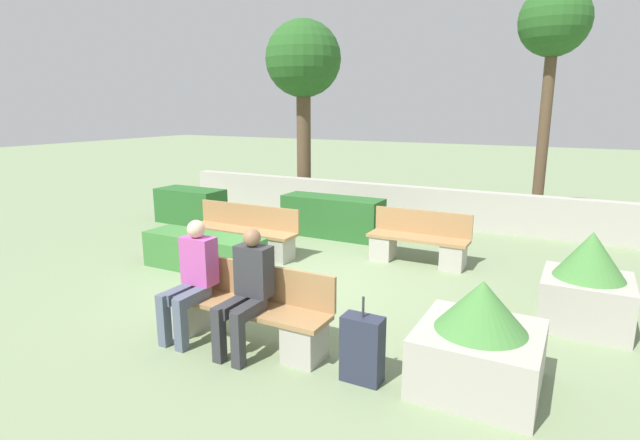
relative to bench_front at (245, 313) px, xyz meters
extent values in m
plane|color=gray|center=(-0.40, 1.78, -0.34)|extent=(60.00, 60.00, 0.00)
cube|color=#ADA89E|center=(-0.40, 6.54, 0.07)|extent=(11.66, 0.30, 0.82)
cube|color=#A37A4C|center=(0.00, -0.04, 0.09)|extent=(2.02, 0.44, 0.05)
cube|color=#A37A4C|center=(0.00, 0.20, 0.32)|extent=(2.02, 0.04, 0.40)
cube|color=#ADA89E|center=(-0.78, -0.04, -0.13)|extent=(0.36, 0.40, 0.41)
cube|color=#ADA89E|center=(0.78, -0.04, -0.13)|extent=(0.36, 0.40, 0.41)
cube|color=#A37A4C|center=(0.81, 3.65, 0.09)|extent=(1.66, 0.44, 0.05)
cube|color=#A37A4C|center=(0.81, 3.90, 0.32)|extent=(1.66, 0.04, 0.40)
cube|color=#ADA89E|center=(0.21, 3.65, -0.13)|extent=(0.36, 0.40, 0.41)
cube|color=#ADA89E|center=(1.41, 3.65, -0.13)|extent=(0.36, 0.40, 0.41)
cube|color=#A37A4C|center=(-2.08, 2.71, 0.09)|extent=(2.08, 0.44, 0.05)
cube|color=#A37A4C|center=(-2.08, 2.95, 0.32)|extent=(2.08, 0.04, 0.40)
cube|color=#ADA89E|center=(-2.89, 2.71, -0.13)|extent=(0.36, 0.40, 0.41)
cube|color=#ADA89E|center=(-1.27, 2.71, -0.13)|extent=(0.36, 0.40, 0.41)
cube|color=#515B70|center=(-0.70, -0.25, 0.18)|extent=(0.14, 0.46, 0.13)
cube|color=#515B70|center=(-0.50, -0.25, 0.18)|extent=(0.14, 0.46, 0.13)
cube|color=#515B70|center=(-0.72, -0.48, -0.04)|extent=(0.11, 0.11, 0.59)
cube|color=#515B70|center=(-0.48, -0.48, -0.04)|extent=(0.11, 0.11, 0.59)
cube|color=#B74C9E|center=(-0.60, -0.01, 0.52)|extent=(0.38, 0.22, 0.54)
sphere|color=beige|center=(-0.60, -0.03, 0.89)|extent=(0.20, 0.20, 0.20)
cube|color=#333338|center=(0.05, -0.25, 0.18)|extent=(0.14, 0.46, 0.13)
cube|color=#333338|center=(0.25, -0.25, 0.18)|extent=(0.14, 0.46, 0.13)
cube|color=#333338|center=(0.03, -0.48, -0.04)|extent=(0.11, 0.11, 0.59)
cube|color=#333338|center=(0.27, -0.48, -0.04)|extent=(0.11, 0.11, 0.59)
cube|color=#333338|center=(0.15, -0.01, 0.52)|extent=(0.38, 0.22, 0.54)
sphere|color=#936B4C|center=(0.15, -0.03, 0.88)|extent=(0.19, 0.19, 0.19)
cube|color=#286028|center=(-1.25, 4.62, 0.06)|extent=(2.05, 0.65, 0.80)
cube|color=#286028|center=(-4.59, 4.20, 0.04)|extent=(1.53, 0.71, 0.76)
cube|color=#3D7A38|center=(-2.09, 1.74, -0.05)|extent=(2.04, 0.61, 0.57)
cube|color=#ADA89E|center=(2.44, 0.27, -0.05)|extent=(1.09, 1.09, 0.57)
cone|color=#47843D|center=(2.44, 0.27, 0.47)|extent=(0.83, 0.83, 0.47)
cube|color=#ADA89E|center=(3.30, 2.24, -0.04)|extent=(0.97, 0.97, 0.60)
cone|color=#47843D|center=(3.30, 2.24, 0.54)|extent=(0.79, 0.79, 0.55)
cube|color=#282D42|center=(1.46, -0.14, -0.01)|extent=(0.39, 0.21, 0.65)
cylinder|color=#333338|center=(1.46, -0.14, 0.41)|extent=(0.02, 0.02, 0.20)
cylinder|color=brown|center=(-3.42, 7.26, 1.27)|extent=(0.37, 0.37, 3.21)
sphere|color=#285B23|center=(-3.42, 7.26, 3.40)|extent=(1.91, 1.91, 1.91)
cylinder|color=brown|center=(2.24, 8.09, 1.62)|extent=(0.25, 0.25, 3.92)
sphere|color=#285B23|center=(2.24, 8.09, 3.99)|extent=(1.49, 1.49, 1.49)
camera|label=1|loc=(3.13, -4.12, 2.21)|focal=28.00mm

